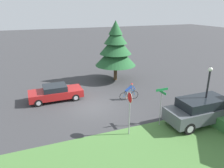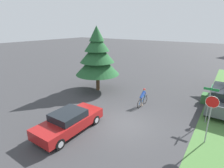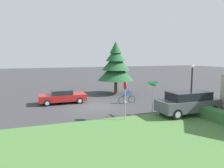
# 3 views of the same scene
# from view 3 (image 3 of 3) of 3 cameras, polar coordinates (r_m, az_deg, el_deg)

# --- Properties ---
(ground_plane) EXTENTS (140.00, 140.00, 0.00)m
(ground_plane) POSITION_cam_3_polar(r_m,az_deg,el_deg) (20.34, -4.51, -5.91)
(ground_plane) COLOR #38383A
(sedan_left_lane) EXTENTS (1.94, 4.51, 1.35)m
(sedan_left_lane) POSITION_cam_3_polar(r_m,az_deg,el_deg) (22.11, -12.84, -3.21)
(sedan_left_lane) COLOR maroon
(sedan_left_lane) RESTS_ON ground
(cyclist) EXTENTS (0.44, 1.78, 1.48)m
(cyclist) POSITION_cam_3_polar(r_m,az_deg,el_deg) (21.59, 3.87, -3.20)
(cyclist) COLOR black
(cyclist) RESTS_ON ground
(parked_suv_right) EXTENTS (2.07, 4.99, 1.85)m
(parked_suv_right) POSITION_cam_3_polar(r_m,az_deg,el_deg) (18.41, 19.23, -4.61)
(parked_suv_right) COLOR #4C5156
(parked_suv_right) RESTS_ON ground
(stop_sign) EXTENTS (0.67, 0.07, 2.86)m
(stop_sign) POSITION_cam_3_polar(r_m,az_deg,el_deg) (15.87, 3.45, -2.31)
(stop_sign) COLOR gray
(stop_sign) RESTS_ON ground
(street_lamp) EXTENTS (0.29, 0.29, 4.05)m
(street_lamp) POSITION_cam_3_polar(r_m,az_deg,el_deg) (18.37, 20.09, 0.14)
(street_lamp) COLOR black
(street_lamp) RESTS_ON ground
(street_name_sign) EXTENTS (0.90, 0.90, 2.68)m
(street_name_sign) POSITION_cam_3_polar(r_m,az_deg,el_deg) (17.27, 10.54, -2.11)
(street_name_sign) COLOR gray
(street_name_sign) RESTS_ON ground
(conifer_tall_near) EXTENTS (4.38, 4.38, 6.42)m
(conifer_tall_near) POSITION_cam_3_polar(r_m,az_deg,el_deg) (26.73, 0.99, 4.91)
(conifer_tall_near) COLOR #4C3823
(conifer_tall_near) RESTS_ON ground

